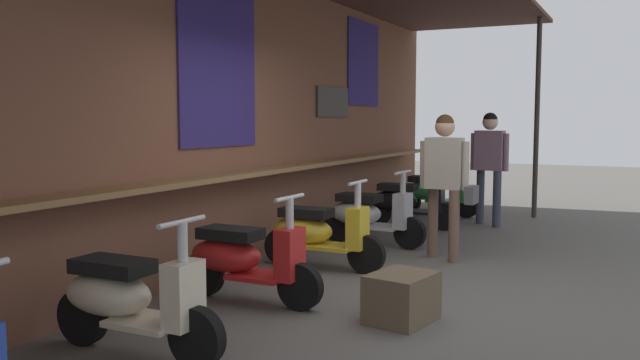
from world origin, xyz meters
TOP-DOWN VIEW (x-y plane):
  - ground_plane at (0.00, 0.00)m, footprint 37.16×37.16m
  - market_stall_facade at (0.00, 1.82)m, footprint 13.27×2.73m
  - scooter_cream at (-2.16, 1.08)m, footprint 0.46×1.40m
  - scooter_red at (-0.72, 1.08)m, footprint 0.46×1.40m
  - scooter_yellow at (0.73, 1.08)m, footprint 0.46×1.40m
  - scooter_silver at (2.20, 1.08)m, footprint 0.48×1.40m
  - scooter_black at (3.67, 1.08)m, footprint 0.49×1.40m
  - scooter_green at (5.09, 1.08)m, footprint 0.48×1.40m
  - shopper_with_handbag at (1.76, -0.04)m, footprint 0.32×0.65m
  - shopper_browsing at (4.43, 0.02)m, footprint 0.34×0.58m
  - merchandise_crate at (-0.65, -0.37)m, footprint 0.61×0.52m

SIDE VIEW (x-z plane):
  - ground_plane at x=0.00m, z-range 0.00..0.00m
  - merchandise_crate at x=-0.65m, z-range 0.00..0.39m
  - scooter_cream at x=-2.16m, z-range -0.10..0.87m
  - scooter_red at x=-0.72m, z-range -0.10..0.87m
  - scooter_yellow at x=0.73m, z-range -0.10..0.87m
  - scooter_silver at x=2.20m, z-range -0.10..0.87m
  - scooter_black at x=3.67m, z-range -0.10..0.87m
  - scooter_green at x=5.09m, z-range -0.10..0.87m
  - shopper_with_handbag at x=1.76m, z-range 0.18..1.84m
  - shopper_browsing at x=4.43m, z-range 0.20..1.90m
  - market_stall_facade at x=0.00m, z-range 0.22..3.55m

